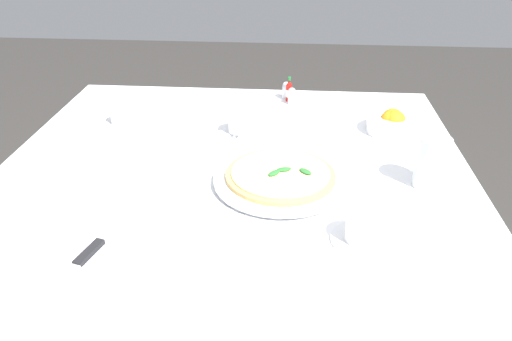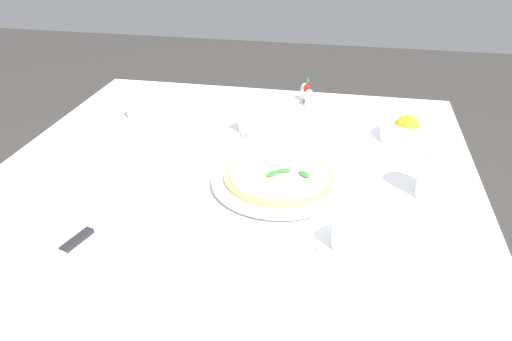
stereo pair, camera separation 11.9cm
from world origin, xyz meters
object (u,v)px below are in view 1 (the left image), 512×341
at_px(citrus_bowl, 393,123).
at_px(salt_shaker, 292,97).
at_px(water_glass_far_right, 431,165).
at_px(napkin_folded, 74,275).
at_px(coffee_cup_center_back, 124,116).
at_px(hot_sauce_bottle, 289,91).
at_px(coffee_cup_back_corner, 365,229).
at_px(pepper_shaker, 286,91).
at_px(dinner_knife, 72,270).
at_px(pizza_plate, 280,179).
at_px(coffee_cup_near_right, 242,124).
at_px(pizza, 281,174).

bearing_deg(citrus_bowl, salt_shaker, -123.23).
bearing_deg(water_glass_far_right, napkin_folded, -61.54).
relative_size(coffee_cup_center_back, citrus_bowl, 0.88).
bearing_deg(hot_sauce_bottle, coffee_cup_back_corner, 12.29).
bearing_deg(pepper_shaker, dinner_knife, -20.94).
relative_size(dinner_knife, salt_shaker, 3.44).
distance_m(napkin_folded, dinner_knife, 0.01).
bearing_deg(napkin_folded, pepper_shaker, 173.55).
distance_m(dinner_knife, citrus_bowl, 0.95).
height_order(pizza_plate, coffee_cup_center_back, coffee_cup_center_back).
distance_m(coffee_cup_near_right, salt_shaker, 0.28).
height_order(pizza_plate, coffee_cup_back_corner, coffee_cup_back_corner).
xyz_separation_m(pizza_plate, water_glass_far_right, (-0.02, 0.35, 0.04)).
distance_m(coffee_cup_near_right, citrus_bowl, 0.43).
relative_size(pizza, citrus_bowl, 1.73).
bearing_deg(hot_sauce_bottle, water_glass_far_right, 33.14).
bearing_deg(citrus_bowl, water_glass_far_right, 6.71).
bearing_deg(pepper_shaker, hot_sauce_bottle, 19.65).
xyz_separation_m(salt_shaker, pepper_shaker, (-0.06, -0.02, 0.00)).
bearing_deg(water_glass_far_right, coffee_cup_near_right, -118.25).
distance_m(coffee_cup_near_right, coffee_cup_back_corner, 0.56).
relative_size(pizza, coffee_cup_back_corner, 1.99).
bearing_deg(coffee_cup_back_corner, pepper_shaker, -167.43).
height_order(pizza, water_glass_far_right, water_glass_far_right).
bearing_deg(coffee_cup_center_back, pepper_shaker, 117.86).
distance_m(coffee_cup_back_corner, water_glass_far_right, 0.29).
distance_m(pizza_plate, coffee_cup_center_back, 0.57).
distance_m(pizza_plate, pepper_shaker, 0.56).
xyz_separation_m(coffee_cup_back_corner, napkin_folded, (0.15, -0.53, -0.02)).
distance_m(citrus_bowl, salt_shaker, 0.35).
bearing_deg(pizza_plate, coffee_cup_back_corner, 39.23).
relative_size(water_glass_far_right, salt_shaker, 2.19).
bearing_deg(hot_sauce_bottle, dinner_knife, -22.08).
relative_size(pizza_plate, coffee_cup_near_right, 2.40).
xyz_separation_m(coffee_cup_back_corner, citrus_bowl, (-0.53, 0.14, -0.00)).
relative_size(water_glass_far_right, napkin_folded, 0.50).
bearing_deg(napkin_folded, hot_sauce_bottle, 172.41).
relative_size(pizza_plate, salt_shaker, 5.65).
bearing_deg(water_glass_far_right, pizza_plate, -87.00).
bearing_deg(hot_sauce_bottle, pizza, -1.00).
bearing_deg(pizza_plate, napkin_folded, -44.41).
bearing_deg(coffee_cup_back_corner, pizza, -140.80).
distance_m(citrus_bowl, hot_sauce_bottle, 0.37).
xyz_separation_m(pizza_plate, coffee_cup_center_back, (-0.31, -0.48, 0.01)).
bearing_deg(pepper_shaker, water_glass_far_right, 32.52).
relative_size(coffee_cup_back_corner, coffee_cup_center_back, 0.98).
relative_size(pizza_plate, napkin_folded, 1.29).
bearing_deg(dinner_knife, salt_shaker, 171.79).
distance_m(water_glass_far_right, citrus_bowl, 0.30).
distance_m(pizza_plate, pizza, 0.01).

